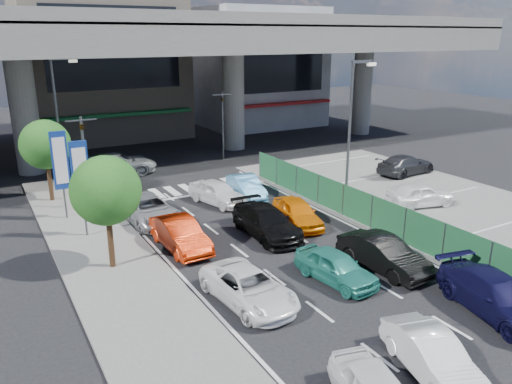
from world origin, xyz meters
TOP-DOWN VIEW (x-y plane):
  - ground at (0.00, 0.00)m, footprint 120.00×120.00m
  - parking_lot at (11.00, 2.00)m, footprint 12.00×28.00m
  - sidewalk_left at (-7.00, 4.00)m, footprint 4.00×30.00m
  - fence_run at (5.30, 1.00)m, footprint 0.16×22.00m
  - expressway at (0.00, 22.00)m, footprint 64.00×14.00m
  - building_center at (0.00, 32.97)m, footprint 14.00×10.90m
  - building_east at (16.00, 31.97)m, footprint 12.00×10.90m
  - traffic_light_left at (-6.20, 12.00)m, footprint 1.60×1.24m
  - traffic_light_right at (5.50, 19.00)m, footprint 1.60×1.24m
  - street_lamp_right at (7.17, 6.00)m, footprint 1.65×0.22m
  - street_lamp_left at (-6.33, 18.00)m, footprint 1.65×0.22m
  - signboard_near at (-7.20, 7.99)m, footprint 0.80×0.14m
  - signboard_far at (-7.60, 10.99)m, footprint 0.80×0.14m
  - tree_near at (-7.00, 4.00)m, footprint 2.80×2.80m
  - tree_far at (-7.80, 14.50)m, footprint 2.80×2.80m
  - hatch_white_back_mid at (-0.89, -7.32)m, footprint 2.18×3.95m
  - minivan_navy_back at (3.61, -6.13)m, footprint 2.83×5.04m
  - sedan_white_mid_left at (-3.44, -1.21)m, footprint 2.37×4.53m
  - taxi_teal_mid at (0.30, -1.48)m, footprint 1.94×3.84m
  - hatch_black_mid_right at (2.66, -1.62)m, footprint 1.73×4.27m
  - taxi_orange_left at (-3.80, 4.54)m, footprint 1.60×4.24m
  - sedan_black_mid at (0.40, 3.95)m, footprint 2.09×4.82m
  - taxi_orange_right at (2.47, 4.34)m, footprint 2.32×4.17m
  - wagon_silver_front_left at (-3.96, 8.55)m, footprint 2.61×5.02m
  - sedan_white_front_mid at (0.42, 9.46)m, footprint 2.55×4.22m
  - kei_truck_front_right at (2.43, 9.70)m, footprint 1.95×4.07m
  - crossing_wagon_silver at (-2.85, 18.66)m, footprint 5.65×3.32m
  - parked_sedan_white at (10.06, 3.23)m, footprint 4.12×2.44m
  - parked_sedan_dgrey at (14.41, 8.56)m, footprint 4.77×2.31m
  - traffic_cone at (5.84, 2.89)m, footprint 0.47×0.47m

SIDE VIEW (x-z plane):
  - ground at x=0.00m, z-range 0.00..0.00m
  - parking_lot at x=11.00m, z-range 0.00..0.06m
  - sidewalk_left at x=-7.00m, z-range 0.00..0.12m
  - traffic_cone at x=5.84m, z-range 0.06..0.84m
  - sedan_white_mid_left at x=-3.44m, z-range 0.00..1.22m
  - hatch_white_back_mid at x=-0.89m, z-range 0.00..1.23m
  - taxi_teal_mid at x=0.30m, z-range 0.00..1.26m
  - kei_truck_front_right at x=2.43m, z-range 0.00..1.29m
  - taxi_orange_right at x=2.47m, z-range 0.00..1.34m
  - sedan_white_front_mid at x=0.42m, z-range 0.00..1.34m
  - wagon_silver_front_left at x=-3.96m, z-range 0.00..1.35m
  - minivan_navy_back at x=3.61m, z-range 0.00..1.38m
  - hatch_black_mid_right at x=2.66m, z-range 0.00..1.38m
  - taxi_orange_left at x=-3.80m, z-range 0.00..1.38m
  - sedan_black_mid at x=0.40m, z-range 0.00..1.38m
  - parked_sedan_white at x=10.06m, z-range 0.06..1.37m
  - parked_sedan_dgrey at x=14.41m, z-range 0.06..1.40m
  - crossing_wagon_silver at x=-2.85m, z-range 0.00..1.48m
  - fence_run at x=5.30m, z-range 0.00..1.80m
  - signboard_near at x=-7.20m, z-range 0.71..5.41m
  - signboard_far at x=-7.60m, z-range 0.71..5.41m
  - tree_near at x=-7.00m, z-range 0.99..5.79m
  - tree_far at x=-7.80m, z-range 0.99..5.79m
  - traffic_light_left at x=-6.20m, z-range 1.34..6.54m
  - traffic_light_right at x=5.50m, z-range 1.34..6.54m
  - street_lamp_right at x=7.17m, z-range 0.77..8.77m
  - street_lamp_left at x=-6.33m, z-range 0.77..8.77m
  - building_east at x=16.00m, z-range -0.01..11.99m
  - building_center at x=0.00m, z-range -0.01..14.99m
  - expressway at x=0.00m, z-range 3.39..14.14m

